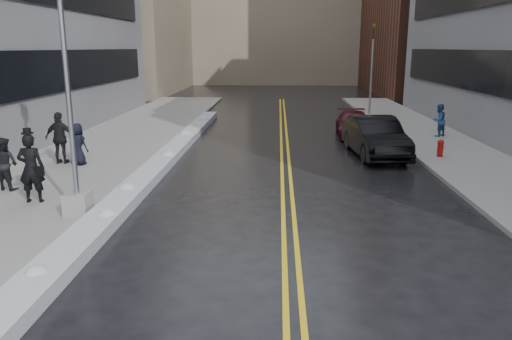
# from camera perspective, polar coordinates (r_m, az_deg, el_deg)

# --- Properties ---
(ground) EXTENTS (160.00, 160.00, 0.00)m
(ground) POSITION_cam_1_polar(r_m,az_deg,el_deg) (11.99, -8.20, -8.98)
(ground) COLOR black
(ground) RESTS_ON ground
(sidewalk_west) EXTENTS (5.50, 50.00, 0.15)m
(sidewalk_west) POSITION_cam_1_polar(r_m,az_deg,el_deg) (22.76, -17.90, 1.65)
(sidewalk_west) COLOR gray
(sidewalk_west) RESTS_ON ground
(sidewalk_east) EXTENTS (4.00, 50.00, 0.15)m
(sidewalk_east) POSITION_cam_1_polar(r_m,az_deg,el_deg) (22.73, 22.63, 1.23)
(sidewalk_east) COLOR gray
(sidewalk_east) RESTS_ON ground
(lane_line_left) EXTENTS (0.12, 50.00, 0.01)m
(lane_line_left) POSITION_cam_1_polar(r_m,az_deg,el_deg) (21.35, 2.96, 1.34)
(lane_line_left) COLOR gold
(lane_line_left) RESTS_ON ground
(lane_line_right) EXTENTS (0.12, 50.00, 0.01)m
(lane_line_right) POSITION_cam_1_polar(r_m,az_deg,el_deg) (21.36, 3.76, 1.33)
(lane_line_right) COLOR gold
(lane_line_right) RESTS_ON ground
(snow_ridge) EXTENTS (0.90, 30.00, 0.34)m
(snow_ridge) POSITION_cam_1_polar(r_m,az_deg,el_deg) (19.91, -10.95, 0.67)
(snow_ridge) COLOR silver
(snow_ridge) RESTS_ON ground
(building_west_far) EXTENTS (14.00, 22.00, 18.00)m
(building_west_far) POSITION_cam_1_polar(r_m,az_deg,el_deg) (57.79, -16.06, 17.69)
(building_west_far) COLOR gray
(building_west_far) RESTS_ON ground
(lamppost) EXTENTS (0.65, 0.65, 7.62)m
(lamppost) POSITION_cam_1_polar(r_m,az_deg,el_deg) (14.12, -20.36, 4.48)
(lamppost) COLOR gray
(lamppost) RESTS_ON sidewalk_west
(fire_hydrant) EXTENTS (0.26, 0.26, 0.73)m
(fire_hydrant) POSITION_cam_1_polar(r_m,az_deg,el_deg) (22.31, 20.33, 2.46)
(fire_hydrant) COLOR maroon
(fire_hydrant) RESTS_ON sidewalk_east
(traffic_signal) EXTENTS (0.16, 0.20, 6.00)m
(traffic_signal) POSITION_cam_1_polar(r_m,az_deg,el_deg) (35.44, 13.09, 11.53)
(traffic_signal) COLOR gray
(traffic_signal) RESTS_ON sidewalk_east
(pedestrian_fedora) EXTENTS (0.81, 0.59, 2.05)m
(pedestrian_fedora) POSITION_cam_1_polar(r_m,az_deg,el_deg) (16.02, -24.31, 0.18)
(pedestrian_fedora) COLOR black
(pedestrian_fedora) RESTS_ON sidewalk_west
(pedestrian_b) EXTENTS (0.98, 0.85, 1.70)m
(pedestrian_b) POSITION_cam_1_polar(r_m,az_deg,el_deg) (17.87, -26.75, 0.65)
(pedestrian_b) COLOR black
(pedestrian_b) RESTS_ON sidewalk_west
(pedestrian_c) EXTENTS (0.92, 0.74, 1.63)m
(pedestrian_c) POSITION_cam_1_polar(r_m,az_deg,el_deg) (20.57, -19.71, 2.80)
(pedestrian_c) COLOR black
(pedestrian_c) RESTS_ON sidewalk_west
(pedestrian_d) EXTENTS (1.21, 0.53, 2.04)m
(pedestrian_d) POSITION_cam_1_polar(r_m,az_deg,el_deg) (21.00, -21.45, 3.42)
(pedestrian_d) COLOR black
(pedestrian_d) RESTS_ON sidewalk_west
(pedestrian_east) EXTENTS (1.02, 0.98, 1.66)m
(pedestrian_east) POSITION_cam_1_polar(r_m,az_deg,el_deg) (27.37, 20.17, 5.36)
(pedestrian_east) COLOR navy
(pedestrian_east) RESTS_ON sidewalk_east
(car_black) EXTENTS (2.27, 5.33, 1.71)m
(car_black) POSITION_cam_1_polar(r_m,az_deg,el_deg) (22.21, 13.47, 3.70)
(car_black) COLOR black
(car_black) RESTS_ON ground
(car_maroon) EXTENTS (2.04, 4.51, 1.28)m
(car_maroon) POSITION_cam_1_polar(r_m,az_deg,el_deg) (27.18, 11.14, 5.17)
(car_maroon) COLOR #480B19
(car_maroon) RESTS_ON ground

